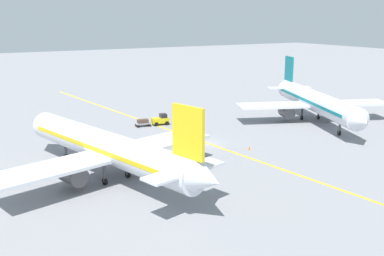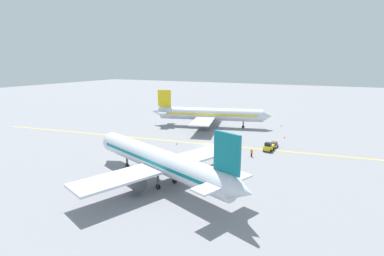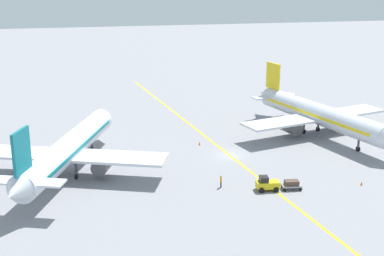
% 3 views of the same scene
% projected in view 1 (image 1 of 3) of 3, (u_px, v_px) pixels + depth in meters
% --- Properties ---
extents(ground_plane, '(400.00, 400.00, 0.00)m').
position_uv_depth(ground_plane, '(207.00, 143.00, 67.74)').
color(ground_plane, gray).
extents(apron_yellow_centreline, '(15.95, 119.04, 0.01)m').
position_uv_depth(apron_yellow_centreline, '(207.00, 143.00, 67.74)').
color(apron_yellow_centreline, yellow).
rests_on(apron_yellow_centreline, ground).
extents(airplane_at_gate, '(28.02, 34.24, 10.60)m').
position_uv_depth(airplane_at_gate, '(315.00, 101.00, 80.85)').
color(airplane_at_gate, silver).
rests_on(airplane_at_gate, ground).
extents(airplane_adjacent_stand, '(28.40, 35.05, 10.60)m').
position_uv_depth(airplane_adjacent_stand, '(108.00, 148.00, 52.19)').
color(airplane_adjacent_stand, silver).
rests_on(airplane_adjacent_stand, ground).
extents(baggage_tug_white, '(3.16, 2.06, 2.11)m').
position_uv_depth(baggage_tug_white, '(161.00, 120.00, 79.07)').
color(baggage_tug_white, gold).
rests_on(baggage_tug_white, ground).
extents(baggage_cart_trailing, '(2.75, 1.71, 1.24)m').
position_uv_depth(baggage_cart_trailing, '(143.00, 122.00, 77.88)').
color(baggage_cart_trailing, gray).
rests_on(baggage_cart_trailing, ground).
extents(ground_crew_worker, '(0.34, 0.54, 1.68)m').
position_uv_depth(ground_crew_worker, '(195.00, 119.00, 79.91)').
color(ground_crew_worker, '#23232D').
rests_on(ground_crew_worker, ground).
extents(traffic_cone_near_nose, '(0.32, 0.32, 0.55)m').
position_uv_depth(traffic_cone_near_nose, '(87.00, 131.00, 74.00)').
color(traffic_cone_near_nose, orange).
rests_on(traffic_cone_near_nose, ground).
extents(traffic_cone_mid_apron, '(0.32, 0.32, 0.55)m').
position_uv_depth(traffic_cone_mid_apron, '(249.00, 148.00, 64.22)').
color(traffic_cone_mid_apron, orange).
rests_on(traffic_cone_mid_apron, ground).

